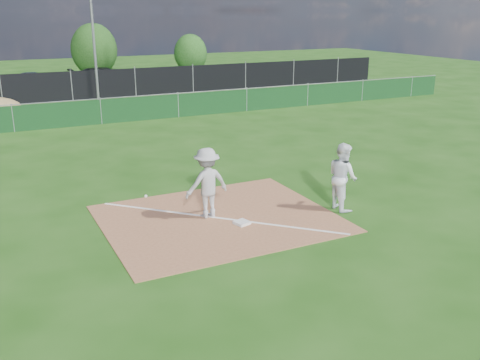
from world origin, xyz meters
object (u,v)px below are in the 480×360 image
object	(u,v)px
car_right	(106,78)
tree_right	(191,53)
light_pole	(93,34)
car_mid	(36,83)
first_base	(242,223)
play_at_first	(207,183)
runner	(343,176)
tree_mid	(94,50)

from	to	relation	value
car_right	tree_right	distance (m)	10.67
light_pole	car_mid	bearing A→B (deg)	126.63
first_base	car_right	size ratio (longest dim) A/B	0.07
play_at_first	car_mid	world-z (taller)	play_at_first
car_mid	tree_right	xyz separation A→B (m)	(13.67, 6.78, 1.06)
car_right	tree_right	xyz separation A→B (m)	(8.85, 5.86, 1.02)
runner	car_right	bearing A→B (deg)	4.82
first_base	runner	bearing A→B (deg)	-3.18
play_at_first	tree_mid	bearing A→B (deg)	83.04
car_mid	car_right	bearing A→B (deg)	-68.50
car_mid	tree_right	bearing A→B (deg)	-52.90
light_pole	first_base	size ratio (longest dim) A/B	22.94
play_at_first	tree_right	xyz separation A→B (m)	(12.24, 32.45, 0.78)
car_mid	tree_mid	xyz separation A→B (m)	(5.45, 7.31, 1.56)
light_pole	car_right	world-z (taller)	light_pole
car_right	tree_right	bearing A→B (deg)	-57.35
play_at_first	runner	world-z (taller)	play_at_first
first_base	car_right	xyz separation A→B (m)	(2.80, 27.49, 0.68)
light_pole	runner	size ratio (longest dim) A/B	4.22
play_at_first	runner	distance (m)	3.78
tree_mid	play_at_first	bearing A→B (deg)	-96.96
light_pole	car_mid	size ratio (longest dim) A/B	1.92
play_at_first	tree_mid	size ratio (longest dim) A/B	0.53
runner	car_mid	size ratio (longest dim) A/B	0.46
runner	car_mid	xyz separation A→B (m)	(-5.05, 26.74, -0.25)
tree_mid	first_base	bearing A→B (deg)	-95.80
first_base	tree_mid	bearing A→B (deg)	84.20
first_base	tree_mid	xyz separation A→B (m)	(3.44, 33.89, 2.20)
light_pole	runner	world-z (taller)	light_pole
runner	car_right	world-z (taller)	runner
first_base	car_mid	size ratio (longest dim) A/B	0.08
light_pole	tree_right	distance (m)	15.40
light_pole	first_base	xyz separation A→B (m)	(-1.13, -22.35, -3.94)
light_pole	car_right	bearing A→B (deg)	71.95
runner	tree_mid	bearing A→B (deg)	3.66
car_mid	tree_right	size ratio (longest dim) A/B	1.22
tree_mid	car_mid	bearing A→B (deg)	-126.71
first_base	tree_right	world-z (taller)	tree_right
play_at_first	car_mid	size ratio (longest dim) A/B	0.56
car_right	tree_right	size ratio (longest dim) A/B	1.47
light_pole	tree_right	world-z (taller)	light_pole
car_right	runner	bearing A→B (deg)	179.61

